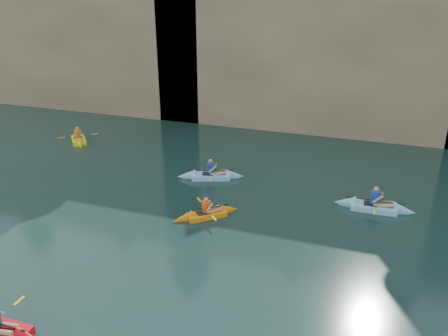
% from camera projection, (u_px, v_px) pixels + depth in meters
% --- Properties ---
extents(cliff, '(70.00, 16.00, 12.00)m').
position_uv_depth(cliff, '(321.00, 29.00, 34.28)').
color(cliff, tan).
rests_on(cliff, ground).
extents(cliff_slab_west, '(26.00, 2.40, 10.56)m').
position_uv_depth(cliff_slab_west, '(50.00, 39.00, 34.24)').
color(cliff_slab_west, '#9C7F5E').
rests_on(cliff_slab_west, ground).
extents(cliff_slab_center, '(24.00, 2.40, 11.40)m').
position_uv_depth(cliff_slab_center, '(337.00, 45.00, 27.32)').
color(cliff_slab_center, '#9C7F5E').
rests_on(cliff_slab_center, ground).
extents(sea_cave_west, '(4.50, 1.00, 4.00)m').
position_uv_depth(sea_cave_west, '(71.00, 84.00, 34.30)').
color(sea_cave_west, black).
rests_on(sea_cave_west, ground).
extents(sea_cave_center, '(3.50, 1.00, 3.20)m').
position_uv_depth(sea_cave_center, '(241.00, 103.00, 30.15)').
color(sea_cave_center, black).
rests_on(sea_cave_center, ground).
extents(kayaker_orange, '(2.62, 2.45, 1.11)m').
position_uv_depth(kayaker_orange, '(206.00, 214.00, 18.35)').
color(kayaker_orange, orange).
rests_on(kayaker_orange, ground).
extents(kayaker_ltblue_near, '(3.43, 2.63, 1.35)m').
position_uv_depth(kayaker_ltblue_near, '(374.00, 206.00, 18.93)').
color(kayaker_ltblue_near, '#7FC3D6').
rests_on(kayaker_ltblue_near, ground).
extents(kayaker_yellow, '(2.60, 2.77, 1.25)m').
position_uv_depth(kayaker_yellow, '(79.00, 140.00, 27.38)').
color(kayaker_yellow, yellow).
rests_on(kayaker_yellow, ground).
extents(kayaker_ltblue_mid, '(3.44, 2.40, 1.29)m').
position_uv_depth(kayaker_ltblue_mid, '(211.00, 175.00, 22.09)').
color(kayaker_ltblue_mid, '#8CC1EA').
rests_on(kayaker_ltblue_mid, ground).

